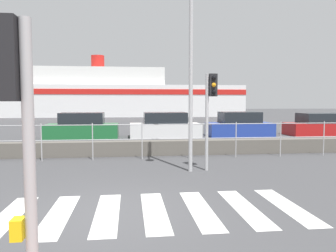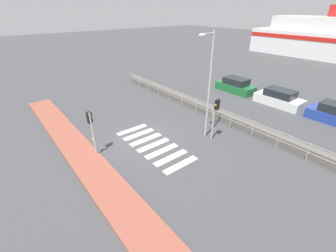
{
  "view_description": "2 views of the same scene",
  "coord_description": "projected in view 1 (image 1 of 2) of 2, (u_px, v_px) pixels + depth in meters",
  "views": [
    {
      "loc": [
        0.44,
        -6.18,
        2.13
      ],
      "look_at": [
        1.4,
        2.0,
        1.5
      ],
      "focal_mm": 35.0,
      "sensor_mm": 36.0,
      "label": 1
    },
    {
      "loc": [
        11.2,
        -7.08,
        8.02
      ],
      "look_at": [
        1.19,
        1.0,
        1.2
      ],
      "focal_mm": 24.0,
      "sensor_mm": 36.0,
      "label": 2
    }
  ],
  "objects": [
    {
      "name": "parked_car_blue",
      "position": [
        239.0,
        126.0,
        19.92
      ],
      "size": [
        3.89,
        1.78,
        1.47
      ],
      "color": "#233D9E",
      "rests_on": "ground_plane"
    },
    {
      "name": "parked_car_white",
      "position": [
        165.0,
        127.0,
        19.39
      ],
      "size": [
        4.13,
        1.84,
        1.46
      ],
      "color": "silver",
      "rests_on": "ground_plane"
    },
    {
      "name": "streetlamp",
      "position": [
        192.0,
        28.0,
        9.4
      ],
      "size": [
        0.32,
        1.24,
        6.89
      ],
      "color": "#B2B2B5",
      "rests_on": "ground_plane"
    },
    {
      "name": "traffic_light_far",
      "position": [
        210.0,
        100.0,
        9.91
      ],
      "size": [
        0.34,
        0.32,
        2.95
      ],
      "color": "#B2B2B5",
      "rests_on": "ground_plane"
    },
    {
      "name": "ferry_boat",
      "position": [
        121.0,
        96.0,
        46.22
      ],
      "size": [
        32.38,
        7.69,
        8.43
      ],
      "color": "white",
      "rests_on": "ground_plane"
    },
    {
      "name": "ground_plane",
      "position": [
        107.0,
        213.0,
        6.23
      ],
      "size": [
        160.0,
        160.0,
        0.0
      ],
      "primitive_type": "plane",
      "color": "#424244"
    },
    {
      "name": "crosswalk",
      "position": [
        154.0,
        211.0,
        6.33
      ],
      "size": [
        5.85,
        2.4,
        0.01
      ],
      "color": "silver",
      "rests_on": "ground_plane"
    },
    {
      "name": "parked_car_green",
      "position": [
        82.0,
        127.0,
        18.83
      ],
      "size": [
        4.06,
        1.8,
        1.47
      ],
      "color": "#1E6633",
      "rests_on": "ground_plane"
    },
    {
      "name": "parked_car_red",
      "position": [
        321.0,
        126.0,
        20.55
      ],
      "size": [
        4.3,
        1.9,
        1.38
      ],
      "color": "#B21919",
      "rests_on": "ground_plane"
    },
    {
      "name": "harbor_fence",
      "position": [
        117.0,
        136.0,
        11.84
      ],
      "size": [
        23.1,
        0.04,
        1.34
      ],
      "color": "#B2B2B5",
      "rests_on": "ground_plane"
    },
    {
      "name": "traffic_light_near",
      "position": [
        15.0,
        113.0,
        2.71
      ],
      "size": [
        0.34,
        0.32,
        2.81
      ],
      "color": "#B2B2B5",
      "rests_on": "ground_plane"
    },
    {
      "name": "seawall",
      "position": [
        118.0,
        148.0,
        12.75
      ],
      "size": [
        25.63,
        0.55,
        0.57
      ],
      "color": "#605B54",
      "rests_on": "ground_plane"
    }
  ]
}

